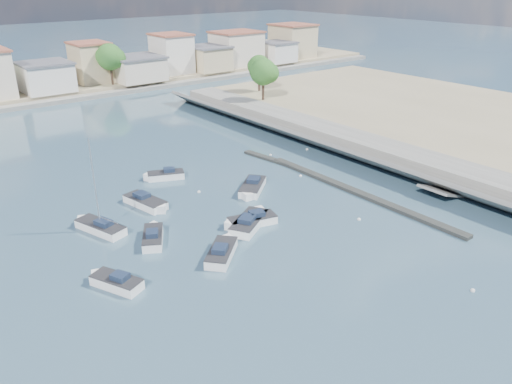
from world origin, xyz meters
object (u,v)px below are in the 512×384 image
(motorboat_b, at_px, (222,252))
(motorboat_a, at_px, (115,282))
(motorboat_h, at_px, (250,222))
(motorboat_d, at_px, (252,188))
(motorboat_g, at_px, (147,203))
(sailboat, at_px, (99,227))
(motorboat_e, at_px, (153,237))
(motorboat_c, at_px, (250,221))
(motorboat_f, at_px, (164,176))

(motorboat_b, bearing_deg, motorboat_a, 170.91)
(motorboat_a, xyz_separation_m, motorboat_h, (14.08, 1.42, -0.00))
(motorboat_d, bearing_deg, motorboat_g, 161.06)
(motorboat_h, relative_size, sailboat, 0.62)
(motorboat_g, bearing_deg, motorboat_h, -60.34)
(motorboat_b, relative_size, sailboat, 0.50)
(motorboat_d, distance_m, motorboat_e, 13.86)
(motorboat_a, height_order, motorboat_h, same)
(motorboat_c, bearing_deg, motorboat_g, 119.99)
(motorboat_a, height_order, motorboat_e, same)
(motorboat_a, bearing_deg, motorboat_c, 6.13)
(motorboat_c, relative_size, sailboat, 0.57)
(sailboat, bearing_deg, motorboat_a, -105.89)
(motorboat_d, bearing_deg, motorboat_a, -158.46)
(motorboat_b, xyz_separation_m, motorboat_f, (4.63, 18.13, 0.00))
(motorboat_b, distance_m, sailboat, 12.36)
(motorboat_a, relative_size, motorboat_f, 0.98)
(motorboat_h, bearing_deg, motorboat_f, 92.15)
(motorboat_d, height_order, motorboat_e, same)
(motorboat_c, bearing_deg, motorboat_a, -173.87)
(motorboat_a, xyz_separation_m, motorboat_f, (13.50, 16.71, -0.00))
(motorboat_d, bearing_deg, motorboat_c, -129.86)
(motorboat_e, distance_m, sailboat, 5.60)
(motorboat_b, xyz_separation_m, sailboat, (-6.24, 10.67, 0.05))
(motorboat_b, bearing_deg, motorboat_g, 91.65)
(motorboat_h, bearing_deg, motorboat_g, 119.66)
(motorboat_d, xyz_separation_m, motorboat_g, (-10.64, 3.65, 0.00))
(motorboat_e, xyz_separation_m, motorboat_h, (8.45, -3.09, 0.00))
(motorboat_f, relative_size, motorboat_h, 0.82)
(motorboat_g, distance_m, motorboat_h, 11.26)
(motorboat_a, relative_size, motorboat_e, 1.01)
(motorboat_a, distance_m, motorboat_f, 21.49)
(motorboat_c, height_order, sailboat, sailboat)
(motorboat_e, relative_size, motorboat_f, 0.97)
(motorboat_a, distance_m, motorboat_h, 14.15)
(motorboat_a, relative_size, motorboat_h, 0.80)
(motorboat_a, height_order, motorboat_g, same)
(motorboat_d, xyz_separation_m, motorboat_f, (-5.64, 9.16, 0.00))
(motorboat_g, xyz_separation_m, motorboat_h, (5.57, -9.79, -0.00))
(motorboat_h, bearing_deg, motorboat_c, 75.76)
(motorboat_h, bearing_deg, motorboat_e, 159.92)
(motorboat_b, height_order, motorboat_c, same)
(motorboat_d, distance_m, motorboat_g, 11.25)
(motorboat_f, relative_size, sailboat, 0.50)
(motorboat_c, bearing_deg, motorboat_b, -150.72)
(motorboat_c, height_order, motorboat_h, same)
(motorboat_f, bearing_deg, motorboat_g, -132.23)
(motorboat_g, distance_m, sailboat, 6.19)
(motorboat_e, bearing_deg, motorboat_h, -20.08)
(motorboat_d, bearing_deg, sailboat, 174.16)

